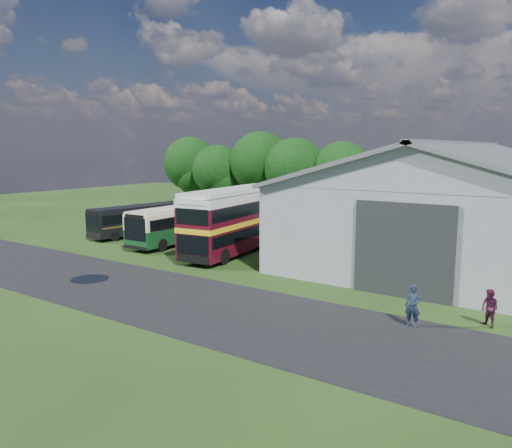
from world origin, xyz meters
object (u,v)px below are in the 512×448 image
Objects in this scene: bus_green_single at (184,223)px; bus_maroon_double at (236,221)px; visitor_a at (413,306)px; visitor_b at (490,309)px; storage_shed at (459,199)px; bus_dark_single at (142,219)px.

bus_green_single is 6.20m from bus_maroon_double.
bus_maroon_double is 17.89m from visitor_a.
storage_shed is at bearing 140.49° from visitor_b.
bus_green_single is (-20.00, -6.88, -2.55)m from storage_shed.
visitor_a is (15.79, -8.28, -1.46)m from bus_maroon_double.
bus_dark_single is 29.13m from visitor_a.
bus_dark_single is at bearing -165.92° from storage_shed.
visitor_b is (24.60, -7.35, -0.78)m from bus_green_single.
storage_shed is at bearing 17.67° from bus_green_single.
bus_maroon_double is 19.66m from visitor_b.
storage_shed is at bearing 21.57° from bus_dark_single.
bus_dark_single is (-11.67, 1.44, -0.97)m from bus_maroon_double.
visitor_a is at bearing -12.00° from bus_dark_single.
bus_dark_single is 5.96× the size of visitor_b.
visitor_b is (4.60, -14.22, -3.33)m from storage_shed.
bus_green_single is 5.62m from bus_dark_single.
bus_dark_single is at bearing 174.05° from bus_green_single.
bus_maroon_double reaches higher than visitor_a.
visitor_a reaches higher than visitor_b.
bus_maroon_double is at bearing 149.62° from visitor_a.
bus_green_single is at bearing -161.03° from storage_shed.
storage_shed reaches higher than visitor_b.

